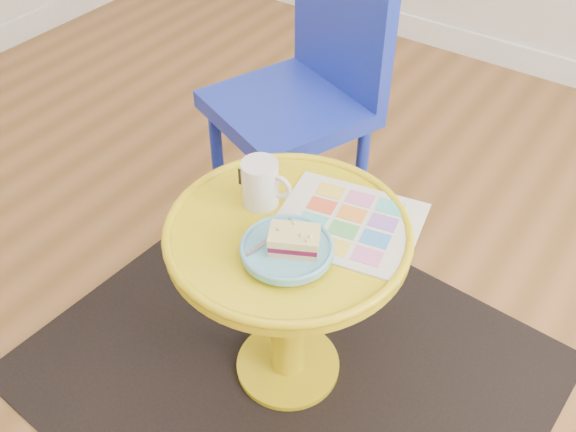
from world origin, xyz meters
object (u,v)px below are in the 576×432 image
Objects in this scene: newspaper at (348,223)px; side_table at (288,275)px; chair at (309,84)px; mug at (261,182)px; plate at (287,249)px.

side_table is at bearing -148.81° from newspaper.
side_table is at bearing -39.63° from chair.
plate is (0.15, -0.11, -0.04)m from mug.
side_table is at bearing -30.72° from mug.
chair is at bearing 120.37° from newspaper.
plate is at bearing -39.15° from chair.
side_table is at bearing 123.42° from plate.
side_table is 0.60× the size of chair.
chair is at bearing 102.97° from mug.
mug reaches higher than plate.
side_table is 2.80× the size of plate.
chair reaches higher than side_table.
chair reaches higher than mug.
newspaper is (0.10, 0.09, 0.15)m from side_table.
newspaper is (0.41, -0.45, -0.00)m from chair.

